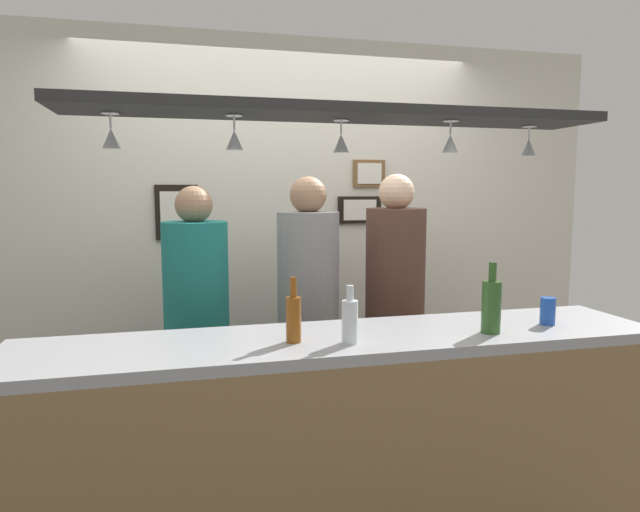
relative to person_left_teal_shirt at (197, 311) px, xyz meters
name	(u,v)px	position (x,y,z in m)	size (l,w,h in m)	color
back_wall	(283,240)	(0.58, 0.66, 0.31)	(4.40, 0.06, 2.60)	silver
bar_counter	(357,429)	(0.58, -0.95, -0.30)	(2.70, 0.55, 1.03)	#99999E
overhead_glass_rack	(344,113)	(0.58, -0.74, 0.94)	(2.20, 0.36, 0.04)	black
hanging_wineglass_far_left	(111,137)	(-0.31, -0.69, 0.83)	(0.07, 0.07, 0.13)	silver
hanging_wineglass_left	(234,139)	(0.14, -0.74, 0.83)	(0.07, 0.07, 0.13)	silver
hanging_wineglass_center_left	(342,142)	(0.59, -0.70, 0.83)	(0.07, 0.07, 0.13)	silver
hanging_wineglass_center	(450,143)	(1.03, -0.79, 0.83)	(0.07, 0.07, 0.13)	silver
hanging_wineglass_center_right	(529,146)	(1.47, -0.69, 0.83)	(0.07, 0.07, 0.13)	silver
person_left_teal_shirt	(197,311)	(0.00, 0.00, 0.00)	(0.34, 0.34, 1.65)	#2D334C
person_middle_grey_shirt	(308,299)	(0.60, 0.00, 0.03)	(0.34, 0.34, 1.70)	#2D334C
person_right_brown_shirt	(395,293)	(1.11, 0.00, 0.04)	(0.34, 0.34, 1.72)	#2D334C
bottle_champagne_green	(491,305)	(1.18, -0.90, 0.16)	(0.08, 0.08, 0.30)	#2D5623
bottle_soda_clear	(350,320)	(0.56, -0.91, 0.13)	(0.06, 0.06, 0.23)	silver
bottle_beer_amber_tall	(294,317)	(0.35, -0.84, 0.14)	(0.06, 0.06, 0.26)	brown
drink_can	(548,311)	(1.51, -0.84, 0.10)	(0.07, 0.07, 0.12)	#1E4CB2
picture_frame_upper_small	(369,173)	(1.16, 0.61, 0.74)	(0.22, 0.02, 0.18)	brown
picture_frame_lower_pair	(360,210)	(1.10, 0.61, 0.50)	(0.30, 0.02, 0.18)	black
picture_frame_caricature	(177,212)	(-0.09, 0.61, 0.50)	(0.26, 0.02, 0.34)	black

